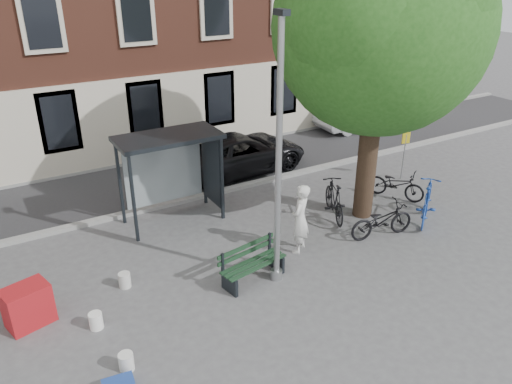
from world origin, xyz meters
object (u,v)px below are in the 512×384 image
object	(u,v)px
bus_shelter	(181,156)
notice_sign	(405,147)
bike_b	(427,202)
car_dark	(240,153)
bike_d	(334,199)
lamppost	(278,172)
bike_c	(396,184)
painter	(300,219)
red_stand	(28,306)
car_silver	(364,111)
bench	(252,265)
bike_a	(382,220)

from	to	relation	value
bus_shelter	notice_sign	world-z (taller)	bus_shelter
bike_b	car_dark	world-z (taller)	car_dark
bus_shelter	bike_d	distance (m)	4.61
lamppost	bike_c	world-z (taller)	lamppost
bus_shelter	painter	xyz separation A→B (m)	(1.81, -3.33, -0.98)
bike_c	car_dark	size ratio (longest dim) A/B	0.37
painter	bike_b	bearing A→B (deg)	135.78
lamppost	red_stand	xyz separation A→B (m)	(-5.32, 1.24, -2.33)
car_silver	bike_c	bearing A→B (deg)	149.83
lamppost	red_stand	distance (m)	5.94
bench	notice_sign	size ratio (longest dim) A/B	1.04
car_dark	lamppost	bearing A→B (deg)	154.39
painter	red_stand	distance (m)	6.55
bench	red_stand	world-z (taller)	red_stand
painter	bike_c	bearing A→B (deg)	156.01
bike_d	red_stand	distance (m)	8.50
bike_c	painter	bearing A→B (deg)	165.80
lamppost	bike_b	distance (m)	5.77
bench	notice_sign	distance (m)	7.97
bench	painter	bearing A→B (deg)	6.31
painter	bike_b	world-z (taller)	painter
bench	car_silver	world-z (taller)	car_silver
painter	car_dark	distance (m)	5.72
bus_shelter	bench	bearing A→B (deg)	-88.53
bike_c	bike_d	size ratio (longest dim) A/B	0.95
bench	car_dark	bearing A→B (deg)	53.53
bike_a	painter	bearing A→B (deg)	86.59
bike_a	bike_b	size ratio (longest dim) A/B	0.94
bike_d	notice_sign	bearing A→B (deg)	-140.98
lamppost	bike_c	xyz separation A→B (m)	(5.69, 1.86, -2.31)
bench	bike_b	world-z (taller)	bike_b
painter	red_stand	xyz separation A→B (m)	(-6.52, 0.46, -0.49)
painter	car_silver	bearing A→B (deg)	-177.26
lamppost	bike_a	xyz separation A→B (m)	(3.56, 0.25, -2.29)
bus_shelter	bike_b	world-z (taller)	bus_shelter
lamppost	bike_a	size ratio (longest dim) A/B	3.23
bench	bike_a	bearing A→B (deg)	-10.55
red_stand	bus_shelter	bearing A→B (deg)	31.32
bench	bike_c	bearing A→B (deg)	4.10
lamppost	bike_b	xyz separation A→B (m)	(5.33, 0.29, -2.18)
painter	bike_a	xyz separation A→B (m)	(2.36, -0.53, -0.44)
lamppost	painter	bearing A→B (deg)	32.99
bike_c	bike_b	bearing A→B (deg)	-130.45
bus_shelter	car_dark	size ratio (longest dim) A/B	0.58
car_dark	car_silver	world-z (taller)	car_silver
bike_d	notice_sign	xyz separation A→B (m)	(3.82, 1.06, 0.61)
bike_a	bike_c	distance (m)	2.67
lamppost	bike_d	distance (m)	4.26
red_stand	bike_d	bearing A→B (deg)	3.87
bike_b	painter	bearing A→B (deg)	46.06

